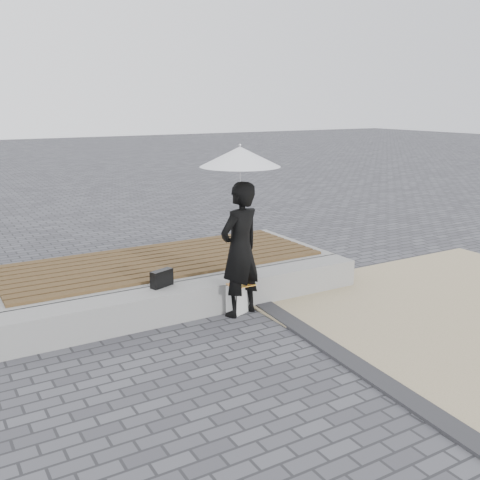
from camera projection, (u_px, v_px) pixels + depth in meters
name	position (u px, v px, depth m)	size (l,w,h in m)	color
ground	(264.00, 359.00, 5.99)	(80.00, 80.00, 0.00)	#515257
edging_band	(348.00, 360.00, 5.94)	(0.25, 5.20, 0.04)	#303032
seating_ledge	(198.00, 298.00, 7.28)	(5.00, 0.45, 0.40)	gray
timber_platform	(162.00, 274.00, 8.28)	(5.00, 2.00, 0.40)	#969591
timber_decking	(162.00, 260.00, 8.23)	(4.60, 1.80, 0.04)	brown
woman	(240.00, 250.00, 7.07)	(0.64, 0.42, 1.75)	black
parasol	(240.00, 157.00, 6.78)	(1.00, 1.00, 1.28)	#B5B6BB
handbag	(162.00, 278.00, 7.09)	(0.31, 0.11, 0.22)	black
canvas_tote	(239.00, 298.00, 7.29)	(0.38, 0.16, 0.39)	silver
magazine	(241.00, 284.00, 7.20)	(0.33, 0.24, 0.01)	#E83742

